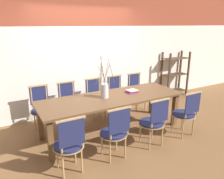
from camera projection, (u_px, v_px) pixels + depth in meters
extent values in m
plane|color=brown|center=(112.00, 131.00, 4.42)|extent=(16.00, 16.00, 0.00)
cube|color=silver|center=(85.00, 70.00, 5.25)|extent=(12.00, 0.06, 2.04)
cube|color=brown|center=(112.00, 98.00, 4.21)|extent=(2.82, 0.97, 0.04)
cube|color=brown|center=(51.00, 141.00, 3.39)|extent=(0.09, 0.09, 0.70)
cube|color=brown|center=(175.00, 110.00, 4.61)|extent=(0.09, 0.09, 0.70)
cube|color=brown|center=(40.00, 122.00, 4.02)|extent=(0.09, 0.09, 0.70)
cube|color=brown|center=(152.00, 99.00, 5.25)|extent=(0.09, 0.09, 0.70)
cylinder|color=#1E234C|center=(68.00, 145.00, 3.13)|extent=(0.43, 0.43, 0.04)
cylinder|color=tan|center=(69.00, 146.00, 3.14)|extent=(0.45, 0.45, 0.01)
cylinder|color=tan|center=(57.00, 156.00, 3.24)|extent=(0.03, 0.03, 0.41)
cylinder|color=tan|center=(75.00, 151.00, 3.37)|extent=(0.03, 0.03, 0.41)
cylinder|color=tan|center=(63.00, 166.00, 3.01)|extent=(0.03, 0.03, 0.41)
cylinder|color=tan|center=(82.00, 160.00, 3.14)|extent=(0.03, 0.03, 0.41)
cylinder|color=tan|center=(61.00, 137.00, 2.83)|extent=(0.03, 0.03, 0.47)
cylinder|color=tan|center=(82.00, 132.00, 2.97)|extent=(0.03, 0.03, 0.47)
cube|color=#1E234C|center=(72.00, 133.00, 2.89)|extent=(0.36, 0.02, 0.37)
cube|color=tan|center=(71.00, 120.00, 2.84)|extent=(0.40, 0.03, 0.03)
cylinder|color=#1E234C|center=(113.00, 133.00, 3.48)|extent=(0.43, 0.43, 0.04)
cylinder|color=tan|center=(113.00, 134.00, 3.48)|extent=(0.45, 0.45, 0.01)
cylinder|color=tan|center=(102.00, 143.00, 3.59)|extent=(0.03, 0.03, 0.41)
cylinder|color=tan|center=(116.00, 139.00, 3.72)|extent=(0.03, 0.03, 0.41)
cylinder|color=tan|center=(110.00, 152.00, 3.36)|extent=(0.03, 0.03, 0.41)
cylinder|color=tan|center=(125.00, 147.00, 3.49)|extent=(0.03, 0.03, 0.41)
cylinder|color=tan|center=(111.00, 125.00, 3.18)|extent=(0.03, 0.03, 0.47)
cylinder|color=tan|center=(128.00, 121.00, 3.32)|extent=(0.03, 0.03, 0.47)
cube|color=#1E234C|center=(120.00, 121.00, 3.24)|extent=(0.36, 0.02, 0.37)
cube|color=tan|center=(120.00, 109.00, 3.19)|extent=(0.40, 0.03, 0.03)
cylinder|color=#1E234C|center=(152.00, 123.00, 3.84)|extent=(0.43, 0.43, 0.04)
cylinder|color=tan|center=(151.00, 124.00, 3.84)|extent=(0.45, 0.45, 0.01)
cylinder|color=tan|center=(140.00, 132.00, 3.95)|extent=(0.03, 0.03, 0.41)
cylinder|color=tan|center=(152.00, 129.00, 4.08)|extent=(0.03, 0.03, 0.41)
cylinder|color=tan|center=(150.00, 139.00, 3.72)|extent=(0.03, 0.03, 0.41)
cylinder|color=tan|center=(162.00, 135.00, 3.85)|extent=(0.03, 0.03, 0.41)
cylinder|color=tan|center=(152.00, 115.00, 3.54)|extent=(0.03, 0.03, 0.47)
cylinder|color=tan|center=(166.00, 111.00, 3.68)|extent=(0.03, 0.03, 0.47)
cube|color=#1E234C|center=(160.00, 112.00, 3.60)|extent=(0.36, 0.02, 0.37)
cube|color=tan|center=(160.00, 100.00, 3.55)|extent=(0.40, 0.03, 0.03)
cylinder|color=#1E234C|center=(184.00, 114.00, 4.20)|extent=(0.43, 0.43, 0.04)
cylinder|color=tan|center=(183.00, 115.00, 4.21)|extent=(0.45, 0.45, 0.01)
cylinder|color=tan|center=(172.00, 123.00, 4.32)|extent=(0.03, 0.03, 0.41)
cylinder|color=tan|center=(182.00, 120.00, 4.45)|extent=(0.03, 0.03, 0.41)
cylinder|color=tan|center=(183.00, 129.00, 4.09)|extent=(0.03, 0.03, 0.41)
cylinder|color=tan|center=(193.00, 126.00, 4.22)|extent=(0.03, 0.03, 0.41)
cylinder|color=tan|center=(187.00, 106.00, 3.91)|extent=(0.03, 0.03, 0.47)
cylinder|color=tan|center=(198.00, 103.00, 4.05)|extent=(0.03, 0.03, 0.47)
cube|color=#1E234C|center=(193.00, 104.00, 3.97)|extent=(0.36, 0.02, 0.37)
cube|color=tan|center=(194.00, 93.00, 3.92)|extent=(0.40, 0.03, 0.03)
cylinder|color=#1E234C|center=(42.00, 110.00, 4.38)|extent=(0.43, 0.43, 0.04)
cylinder|color=tan|center=(42.00, 111.00, 4.38)|extent=(0.45, 0.45, 0.01)
cylinder|color=tan|center=(52.00, 122.00, 4.39)|extent=(0.03, 0.03, 0.41)
cylinder|color=tan|center=(37.00, 125.00, 4.26)|extent=(0.03, 0.03, 0.41)
cylinder|color=tan|center=(48.00, 117.00, 4.62)|extent=(0.03, 0.03, 0.41)
cylinder|color=tan|center=(35.00, 119.00, 4.49)|extent=(0.03, 0.03, 0.41)
cylinder|color=tan|center=(46.00, 95.00, 4.53)|extent=(0.03, 0.03, 0.47)
cylinder|color=tan|center=(31.00, 97.00, 4.39)|extent=(0.03, 0.03, 0.47)
cube|color=#1E234C|center=(39.00, 95.00, 4.45)|extent=(0.36, 0.02, 0.37)
cube|color=tan|center=(38.00, 86.00, 4.39)|extent=(0.40, 0.03, 0.03)
cylinder|color=#1E234C|center=(70.00, 105.00, 4.65)|extent=(0.43, 0.43, 0.04)
cylinder|color=tan|center=(70.00, 106.00, 4.65)|extent=(0.45, 0.45, 0.01)
cylinder|color=tan|center=(79.00, 116.00, 4.66)|extent=(0.03, 0.03, 0.41)
cylinder|color=tan|center=(66.00, 119.00, 4.53)|extent=(0.03, 0.03, 0.41)
cylinder|color=tan|center=(74.00, 112.00, 4.89)|extent=(0.03, 0.03, 0.41)
cylinder|color=tan|center=(62.00, 114.00, 4.76)|extent=(0.03, 0.03, 0.41)
cylinder|color=tan|center=(73.00, 91.00, 4.80)|extent=(0.03, 0.03, 0.47)
cylinder|color=tan|center=(60.00, 93.00, 4.66)|extent=(0.03, 0.03, 0.47)
cube|color=#1E234C|center=(66.00, 91.00, 4.72)|extent=(0.36, 0.02, 0.37)
cube|color=tan|center=(66.00, 82.00, 4.66)|extent=(0.40, 0.03, 0.03)
cylinder|color=#1E234C|center=(97.00, 100.00, 4.94)|extent=(0.43, 0.43, 0.04)
cylinder|color=tan|center=(97.00, 101.00, 4.95)|extent=(0.45, 0.45, 0.01)
cylinder|color=tan|center=(105.00, 110.00, 4.96)|extent=(0.03, 0.03, 0.41)
cylinder|color=tan|center=(94.00, 113.00, 4.83)|extent=(0.03, 0.03, 0.41)
cylinder|color=tan|center=(100.00, 106.00, 5.19)|extent=(0.03, 0.03, 0.41)
cylinder|color=tan|center=(89.00, 109.00, 5.06)|extent=(0.03, 0.03, 0.41)
cylinder|color=tan|center=(99.00, 87.00, 5.09)|extent=(0.03, 0.03, 0.47)
cylinder|color=tan|center=(87.00, 89.00, 4.95)|extent=(0.03, 0.03, 0.47)
cube|color=#1E234C|center=(93.00, 87.00, 5.02)|extent=(0.36, 0.02, 0.37)
cube|color=tan|center=(93.00, 79.00, 4.96)|extent=(0.40, 0.03, 0.03)
cylinder|color=#1E234C|center=(118.00, 97.00, 5.21)|extent=(0.43, 0.43, 0.04)
cylinder|color=tan|center=(118.00, 97.00, 5.21)|extent=(0.45, 0.45, 0.01)
cylinder|color=tan|center=(126.00, 106.00, 5.22)|extent=(0.03, 0.03, 0.41)
cylinder|color=tan|center=(116.00, 108.00, 5.09)|extent=(0.03, 0.03, 0.41)
cylinder|color=tan|center=(120.00, 103.00, 5.45)|extent=(0.03, 0.03, 0.41)
cylinder|color=tan|center=(110.00, 104.00, 5.32)|extent=(0.03, 0.03, 0.41)
cylinder|color=tan|center=(120.00, 84.00, 5.36)|extent=(0.03, 0.03, 0.47)
cylinder|color=tan|center=(109.00, 85.00, 5.22)|extent=(0.03, 0.03, 0.47)
cube|color=#1E234C|center=(114.00, 84.00, 5.28)|extent=(0.36, 0.02, 0.37)
cube|color=tan|center=(114.00, 76.00, 5.22)|extent=(0.40, 0.03, 0.03)
cylinder|color=#1E234C|center=(138.00, 93.00, 5.48)|extent=(0.43, 0.43, 0.04)
cylinder|color=tan|center=(138.00, 94.00, 5.48)|extent=(0.45, 0.45, 0.01)
cylinder|color=tan|center=(145.00, 102.00, 5.49)|extent=(0.03, 0.03, 0.41)
cylinder|color=tan|center=(136.00, 104.00, 5.36)|extent=(0.03, 0.03, 0.41)
cylinder|color=tan|center=(139.00, 99.00, 5.72)|extent=(0.03, 0.03, 0.41)
cylinder|color=tan|center=(130.00, 101.00, 5.59)|extent=(0.03, 0.03, 0.41)
cylinder|color=tan|center=(139.00, 81.00, 5.63)|extent=(0.03, 0.03, 0.47)
cylinder|color=tan|center=(129.00, 82.00, 5.49)|extent=(0.03, 0.03, 0.47)
cube|color=#1E234C|center=(134.00, 81.00, 5.55)|extent=(0.36, 0.02, 0.37)
cube|color=tan|center=(134.00, 73.00, 5.49)|extent=(0.40, 0.03, 0.03)
cylinder|color=silver|center=(105.00, 91.00, 4.14)|extent=(0.15, 0.15, 0.27)
cylinder|color=brown|center=(103.00, 76.00, 3.96)|extent=(0.15, 0.13, 0.35)
cylinder|color=brown|center=(112.00, 73.00, 3.99)|extent=(0.22, 0.22, 0.44)
cylinder|color=brown|center=(101.00, 74.00, 4.04)|extent=(0.08, 0.12, 0.40)
cylinder|color=brown|center=(103.00, 74.00, 4.00)|extent=(0.06, 0.09, 0.41)
cylinder|color=brown|center=(103.00, 70.00, 3.97)|extent=(0.06, 0.10, 0.55)
cylinder|color=brown|center=(106.00, 71.00, 4.07)|extent=(0.06, 0.12, 0.47)
cylinder|color=brown|center=(107.00, 73.00, 4.11)|extent=(0.09, 0.14, 0.38)
cylinder|color=brown|center=(99.00, 76.00, 4.12)|extent=(0.22, 0.11, 0.30)
cylinder|color=brown|center=(101.00, 70.00, 4.02)|extent=(0.07, 0.11, 0.52)
cube|color=#842D8C|center=(131.00, 92.00, 4.48)|extent=(0.25, 0.19, 0.02)
cube|color=maroon|center=(132.00, 91.00, 4.48)|extent=(0.23, 0.18, 0.02)
cube|color=beige|center=(132.00, 90.00, 4.48)|extent=(0.22, 0.19, 0.01)
cube|color=#422D1E|center=(169.00, 77.00, 6.12)|extent=(0.04, 0.04, 1.32)
cube|color=#422D1E|center=(188.00, 74.00, 6.47)|extent=(0.04, 0.04, 1.32)
cube|color=#422D1E|center=(161.00, 75.00, 6.38)|extent=(0.04, 0.04, 1.32)
cube|color=#422D1E|center=(180.00, 72.00, 6.74)|extent=(0.04, 0.04, 1.32)
cube|color=#422D1E|center=(173.00, 91.00, 6.57)|extent=(0.75, 0.32, 0.02)
cube|color=#422D1E|center=(175.00, 74.00, 6.43)|extent=(0.75, 0.32, 0.02)
cube|color=#422D1E|center=(176.00, 58.00, 6.29)|extent=(0.75, 0.32, 0.02)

